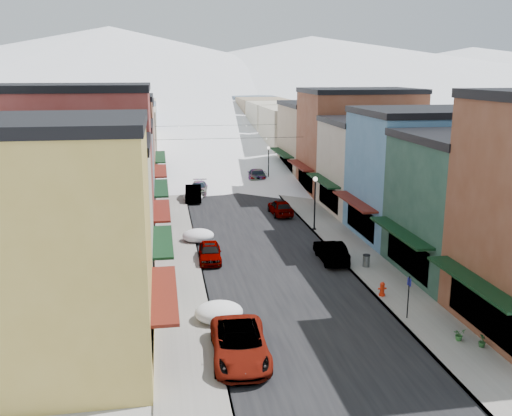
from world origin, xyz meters
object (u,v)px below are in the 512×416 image
object	(u,v)px
car_green_sedan	(331,251)
car_dark_hatch	(193,193)
trash_can	(366,260)
streetlamp_near	(315,196)
car_white_suv	(240,344)
car_silver_sedan	(210,252)
fire_hydrant	(382,289)

from	to	relation	value
car_green_sedan	car_dark_hatch	bearing A→B (deg)	-66.40
trash_can	streetlamp_near	size ratio (longest dim) A/B	0.19
car_white_suv	car_dark_hatch	size ratio (longest dim) A/B	1.19
car_silver_sedan	car_dark_hatch	size ratio (longest dim) A/B	0.83
streetlamp_near	car_dark_hatch	bearing A→B (deg)	125.03
car_white_suv	car_silver_sedan	world-z (taller)	car_white_suv
car_green_sedan	fire_hydrant	size ratio (longest dim) A/B	5.26
fire_hydrant	car_silver_sedan	bearing A→B (deg)	138.48
car_dark_hatch	trash_can	xyz separation A→B (m)	(10.57, -23.32, -0.20)
trash_can	streetlamp_near	bearing A→B (deg)	96.23
car_silver_sedan	fire_hydrant	world-z (taller)	car_silver_sedan
car_green_sedan	streetlamp_near	world-z (taller)	streetlamp_near
car_white_suv	car_silver_sedan	size ratio (longest dim) A/B	1.42
car_green_sedan	fire_hydrant	distance (m)	7.18
car_white_suv	car_silver_sedan	distance (m)	14.60
car_dark_hatch	trash_can	distance (m)	25.61
car_dark_hatch	streetlamp_near	world-z (taller)	streetlamp_near
car_green_sedan	streetlamp_near	size ratio (longest dim) A/B	1.00
trash_can	car_green_sedan	bearing A→B (deg)	135.72
car_white_suv	streetlamp_near	size ratio (longest dim) A/B	1.24
car_green_sedan	car_white_suv	bearing A→B (deg)	58.94
car_white_suv	streetlamp_near	xyz separation A→B (m)	(9.36, 20.99, 2.25)
car_white_suv	streetlamp_near	world-z (taller)	streetlamp_near
car_white_suv	trash_can	size ratio (longest dim) A/B	6.62
car_silver_sedan	streetlamp_near	bearing A→B (deg)	37.28
car_silver_sedan	car_green_sedan	xyz separation A→B (m)	(8.60, -1.46, 0.07)
car_white_suv	car_dark_hatch	xyz separation A→B (m)	(-0.14, 34.54, -0.00)
car_dark_hatch	trash_can	bearing A→B (deg)	-62.16
streetlamp_near	fire_hydrant	bearing A→B (deg)	-89.34
fire_hydrant	streetlamp_near	world-z (taller)	streetlamp_near
car_dark_hatch	streetlamp_near	size ratio (longest dim) A/B	1.05
fire_hydrant	streetlamp_near	xyz separation A→B (m)	(-0.17, 14.95, 2.49)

